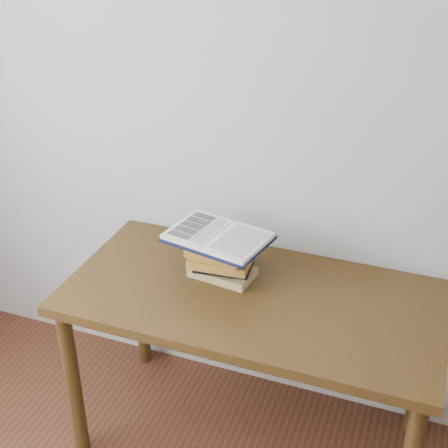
% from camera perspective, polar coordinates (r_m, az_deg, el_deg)
% --- Properties ---
extents(desk, '(1.41, 0.71, 0.76)m').
position_cam_1_polar(desk, '(2.41, 2.59, -8.28)').
color(desk, '#4B2E12').
rests_on(desk, ground).
extents(book_stack, '(0.26, 0.21, 0.16)m').
position_cam_1_polar(book_stack, '(2.41, -0.21, -3.14)').
color(book_stack, tan).
rests_on(book_stack, desk).
extents(open_book, '(0.42, 0.33, 0.03)m').
position_cam_1_polar(open_book, '(2.37, -0.55, -1.17)').
color(open_book, black).
rests_on(open_book, book_stack).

